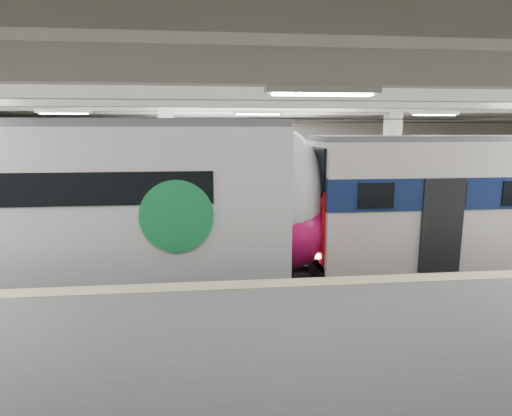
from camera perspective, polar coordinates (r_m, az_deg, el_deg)
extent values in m
cube|color=black|center=(12.89, 1.23, -9.79)|extent=(36.00, 24.00, 0.10)
cube|color=silver|center=(12.15, 1.34, 15.83)|extent=(36.00, 24.00, 0.20)
cube|color=beige|center=(22.11, -2.10, 6.13)|extent=(30.00, 0.10, 5.50)
cube|color=#5A5A5D|center=(6.90, 8.89, -23.72)|extent=(30.00, 7.00, 1.10)
cube|color=#C7BF8D|center=(9.48, 3.83, -9.95)|extent=(30.00, 0.50, 0.02)
cube|color=beige|center=(15.15, -11.58, 3.94)|extent=(0.50, 0.50, 5.50)
cube|color=beige|center=(16.46, 17.44, 4.18)|extent=(0.50, 0.50, 5.50)
cube|color=beige|center=(12.13, 1.33, 14.42)|extent=(30.00, 18.00, 0.50)
cube|color=#59544C|center=(12.85, 1.23, -9.25)|extent=(30.00, 1.52, 0.16)
cube|color=#59544C|center=(18.09, -1.02, -3.40)|extent=(30.00, 1.52, 0.16)
cylinder|color=black|center=(12.10, 1.32, 11.82)|extent=(30.00, 0.03, 0.03)
cylinder|color=black|center=(17.57, -1.07, 11.39)|extent=(30.00, 0.03, 0.03)
cube|color=white|center=(10.13, 2.84, 13.32)|extent=(26.00, 8.40, 0.12)
cube|color=silver|center=(12.97, -26.62, 0.80)|extent=(13.24, 2.95, 3.97)
ellipsoid|color=silver|center=(12.32, 3.58, 1.44)|extent=(2.34, 2.89, 3.89)
ellipsoid|color=#C61059|center=(12.51, 4.08, -2.50)|extent=(2.48, 2.95, 2.38)
cylinder|color=#198A47|center=(10.73, -10.53, -1.14)|extent=(1.83, 0.06, 1.83)
cube|color=#4C4C51|center=(12.83, -27.38, 10.02)|extent=(13.24, 2.42, 0.20)
cube|color=black|center=(13.45, -25.87, -8.20)|extent=(13.24, 2.07, 0.70)
cube|color=red|center=(12.64, 7.66, -1.64)|extent=(0.08, 2.34, 1.96)
cube|color=black|center=(12.41, 7.83, 5.14)|extent=(0.08, 2.20, 1.28)
cube|color=black|center=(15.71, 30.60, -6.02)|extent=(12.54, 1.92, 0.70)
cube|color=silver|center=(18.73, -26.28, 3.73)|extent=(15.38, 3.69, 4.14)
cube|color=#198A47|center=(18.68, -26.42, 5.39)|extent=(15.42, 3.76, 0.87)
cube|color=#4C4C51|center=(18.64, -26.83, 10.40)|extent=(15.35, 3.15, 0.16)
cube|color=black|center=(19.08, -25.73, -3.05)|extent=(15.36, 3.37, 0.60)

